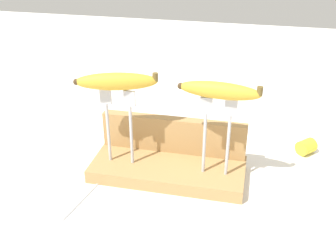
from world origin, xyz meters
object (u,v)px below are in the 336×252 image
object	(u,v)px
banana_raised_left	(116,81)
banana_raised_right	(219,90)
fork_fallen_far	(94,187)
fork_stand_right	(217,130)
banana_chunk_far	(306,147)
fork_stand_left	(119,120)

from	to	relation	value
banana_raised_left	banana_raised_right	xyz separation A→B (m)	(0.22, 0.00, -0.00)
fork_fallen_far	banana_raised_left	bearing A→B (deg)	60.72
fork_stand_right	banana_chunk_far	world-z (taller)	fork_stand_right
fork_stand_left	fork_stand_right	xyz separation A→B (m)	(0.22, 0.00, 0.00)
fork_stand_left	fork_fallen_far	size ratio (longest dim) A/B	0.97
fork_stand_right	banana_raised_left	bearing A→B (deg)	-180.00
banana_raised_right	fork_stand_left	bearing A→B (deg)	-180.00
fork_stand_left	banana_raised_right	world-z (taller)	banana_raised_right
fork_stand_right	fork_fallen_far	size ratio (longest dim) A/B	0.98
fork_stand_right	banana_chunk_far	distance (m)	0.31
fork_stand_right	banana_raised_left	xyz separation A→B (m)	(-0.22, -0.00, 0.09)
fork_stand_left	fork_fallen_far	bearing A→B (deg)	-119.31
fork_stand_left	banana_raised_left	bearing A→B (deg)	-165.70
fork_stand_right	fork_fallen_far	world-z (taller)	fork_stand_right
banana_raised_right	banana_chunk_far	distance (m)	0.35
fork_stand_left	banana_raised_left	distance (m)	0.09
banana_raised_right	banana_raised_left	bearing A→B (deg)	-179.99
banana_raised_left	fork_stand_right	bearing A→B (deg)	0.00
fork_stand_right	banana_chunk_far	size ratio (longest dim) A/B	3.23
banana_chunk_far	banana_raised_left	bearing A→B (deg)	-157.00
fork_stand_left	fork_fallen_far	world-z (taller)	fork_stand_left
fork_fallen_far	banana_raised_right	bearing A→B (deg)	15.96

